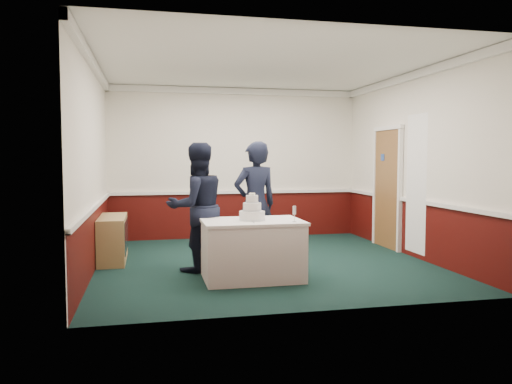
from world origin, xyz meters
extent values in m
plane|color=black|center=(0.00, 0.00, 0.00)|extent=(5.00, 5.00, 0.00)
cube|color=white|center=(0.00, 2.48, 1.50)|extent=(5.00, 0.05, 3.00)
cube|color=white|center=(-2.48, 0.00, 1.50)|extent=(0.05, 5.00, 3.00)
cube|color=white|center=(2.48, 0.00, 1.50)|extent=(0.05, 5.00, 3.00)
cube|color=white|center=(0.00, 0.00, 2.98)|extent=(5.00, 5.00, 0.05)
cube|color=#410B08|center=(0.00, 2.48, 0.45)|extent=(5.00, 0.02, 0.90)
cube|color=white|center=(0.00, 2.47, 0.92)|extent=(4.98, 0.05, 0.06)
cube|color=white|center=(0.00, 2.46, 2.93)|extent=(5.00, 0.08, 0.12)
cube|color=olive|center=(2.46, 0.80, 1.05)|extent=(0.05, 0.90, 2.10)
cube|color=#234799|center=(2.44, 0.95, 1.62)|extent=(0.01, 0.12, 0.12)
cube|color=white|center=(2.42, -0.25, 1.20)|extent=(0.02, 0.60, 2.20)
cube|color=#9A7C4A|center=(-2.28, 0.62, 0.35)|extent=(0.40, 1.20, 0.70)
cube|color=black|center=(-2.07, 0.62, 0.40)|extent=(0.01, 1.00, 0.50)
cube|color=white|center=(-0.39, -0.98, 0.38)|extent=(1.28, 0.88, 0.76)
cube|color=white|center=(-0.39, -0.98, 0.77)|extent=(1.32, 0.92, 0.04)
cylinder|color=white|center=(-0.39, -0.98, 0.85)|extent=(0.34, 0.34, 0.12)
cylinder|color=silver|center=(-0.39, -0.98, 0.80)|extent=(0.35, 0.35, 0.03)
cylinder|color=white|center=(-0.39, -0.98, 0.97)|extent=(0.24, 0.24, 0.11)
cylinder|color=silver|center=(-0.39, -0.98, 0.92)|extent=(0.25, 0.25, 0.02)
cylinder|color=white|center=(-0.39, -0.98, 1.07)|extent=(0.16, 0.16, 0.10)
cylinder|color=silver|center=(-0.39, -0.98, 1.03)|extent=(0.17, 0.17, 0.02)
sphere|color=#EDE5C9|center=(-0.39, -0.98, 1.14)|extent=(0.03, 0.03, 0.03)
sphere|color=#EDE5C9|center=(-0.36, -0.97, 1.14)|extent=(0.03, 0.03, 0.03)
sphere|color=#EDE5C9|center=(-0.41, -0.96, 1.14)|extent=(0.03, 0.03, 0.03)
sphere|color=#EDE5C9|center=(-0.37, -1.00, 1.14)|extent=(0.03, 0.03, 0.03)
sphere|color=#EDE5C9|center=(-0.41, -0.99, 1.14)|extent=(0.03, 0.03, 0.03)
cube|color=silver|center=(-0.42, -1.18, 0.79)|extent=(0.03, 0.22, 0.00)
cylinder|color=silver|center=(0.11, -1.26, 0.79)|extent=(0.05, 0.05, 0.01)
cylinder|color=silver|center=(0.11, -1.26, 0.84)|extent=(0.01, 0.01, 0.09)
cylinder|color=silver|center=(0.11, -1.26, 0.94)|extent=(0.04, 0.04, 0.11)
imported|color=black|center=(-1.05, -0.34, 0.91)|extent=(1.06, 0.93, 1.83)
imported|color=black|center=(-0.18, -0.22, 0.93)|extent=(0.76, 0.59, 1.85)
camera|label=1|loc=(-1.73, -7.41, 1.62)|focal=35.00mm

